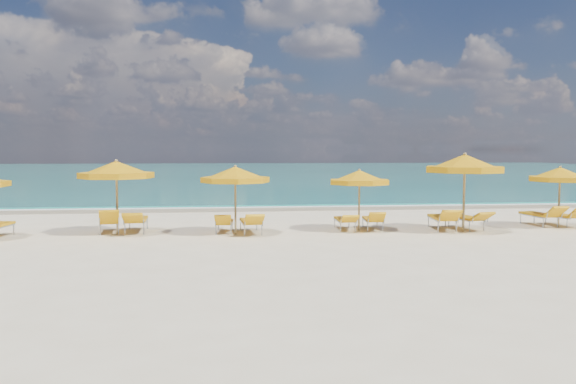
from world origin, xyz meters
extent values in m
plane|color=beige|center=(0.00, 0.00, 0.00)|extent=(120.00, 120.00, 0.00)
cube|color=#157B72|center=(0.00, 48.00, 0.00)|extent=(120.00, 80.00, 0.30)
cube|color=tan|center=(0.00, 7.40, 0.00)|extent=(120.00, 2.60, 0.01)
cube|color=white|center=(0.00, 8.20, 0.00)|extent=(120.00, 1.20, 0.03)
cube|color=white|center=(-6.00, 17.00, 0.00)|extent=(14.00, 0.36, 0.05)
cube|color=white|center=(8.00, 24.00, 0.00)|extent=(18.00, 0.30, 0.05)
cylinder|color=#9A824D|center=(-5.63, 0.07, 1.15)|extent=(0.07, 0.07, 2.29)
cone|color=orange|center=(-5.63, 0.07, 2.11)|extent=(2.84, 2.84, 0.46)
cylinder|color=orange|center=(-5.63, 0.07, 1.89)|extent=(2.87, 2.87, 0.18)
sphere|color=#9A824D|center=(-5.63, 0.07, 2.34)|extent=(0.10, 0.10, 0.10)
cylinder|color=#9A824D|center=(-1.88, -0.39, 1.06)|extent=(0.07, 0.07, 2.12)
cone|color=orange|center=(-1.88, -0.39, 1.95)|extent=(2.31, 2.31, 0.42)
cylinder|color=orange|center=(-1.88, -0.39, 1.75)|extent=(2.33, 2.33, 0.17)
sphere|color=#9A824D|center=(-1.88, -0.39, 2.17)|extent=(0.09, 0.09, 0.09)
cylinder|color=#9A824D|center=(2.21, -0.02, 0.99)|extent=(0.06, 0.06, 1.98)
cone|color=orange|center=(2.21, -0.02, 1.82)|extent=(2.37, 2.37, 0.40)
cylinder|color=orange|center=(2.21, -0.02, 1.63)|extent=(2.40, 2.40, 0.16)
sphere|color=#9A824D|center=(2.21, -0.02, 2.03)|extent=(0.09, 0.09, 0.09)
cylinder|color=#9A824D|center=(5.58, -0.59, 1.25)|extent=(0.08, 0.08, 2.50)
cone|color=orange|center=(5.58, -0.59, 2.30)|extent=(2.61, 2.61, 0.50)
cylinder|color=orange|center=(5.58, -0.59, 2.05)|extent=(2.63, 2.63, 0.20)
sphere|color=#9A824D|center=(5.58, -0.59, 2.55)|extent=(0.11, 0.11, 0.11)
cylinder|color=#9A824D|center=(9.28, 0.01, 1.03)|extent=(0.06, 0.06, 2.06)
cone|color=orange|center=(9.28, 0.01, 1.89)|extent=(2.27, 2.27, 0.41)
cylinder|color=orange|center=(9.28, 0.01, 1.69)|extent=(2.29, 2.29, 0.16)
sphere|color=#9A824D|center=(9.28, 0.01, 2.10)|extent=(0.09, 0.09, 0.09)
cube|color=#E2A00D|center=(-6.00, 0.56, 0.39)|extent=(0.86, 1.43, 0.08)
cube|color=#E2A00D|center=(-5.81, -0.32, 0.60)|extent=(0.69, 0.63, 0.49)
cube|color=#E2A00D|center=(-5.12, 0.61, 0.40)|extent=(0.70, 1.43, 0.09)
cube|color=#E2A00D|center=(-5.07, -0.38, 0.56)|extent=(0.66, 0.66, 0.39)
cube|color=#E2A00D|center=(-2.24, 0.21, 0.33)|extent=(0.57, 1.17, 0.07)
cube|color=#E2A00D|center=(-2.28, -0.57, 0.49)|extent=(0.54, 0.50, 0.38)
cube|color=#E2A00D|center=(-1.39, -0.06, 0.38)|extent=(0.69, 1.36, 0.08)
cube|color=#E2A00D|center=(-1.32, -0.97, 0.54)|extent=(0.63, 0.61, 0.39)
cube|color=#E2A00D|center=(1.80, 0.35, 0.35)|extent=(0.56, 1.22, 0.07)
cube|color=#E2A00D|center=(1.79, -0.51, 0.47)|extent=(0.55, 0.56, 0.30)
cube|color=#E2A00D|center=(2.76, 0.32, 0.35)|extent=(0.65, 1.25, 0.07)
cube|color=#E2A00D|center=(2.68, -0.51, 0.51)|extent=(0.58, 0.56, 0.38)
cube|color=#E2A00D|center=(5.07, 0.00, 0.41)|extent=(0.79, 1.49, 0.09)
cube|color=#E2A00D|center=(4.96, -0.98, 0.59)|extent=(0.70, 0.68, 0.42)
cube|color=#E2A00D|center=(5.95, 0.10, 0.38)|extent=(0.82, 1.42, 0.08)
cube|color=#E2A00D|center=(6.12, -0.83, 0.53)|extent=(0.69, 0.70, 0.35)
cube|color=#E2A00D|center=(8.89, 0.65, 0.39)|extent=(0.76, 1.43, 0.08)
cube|color=#E2A00D|center=(9.00, -0.29, 0.59)|extent=(0.67, 0.64, 0.44)
cube|color=#E2A00D|center=(9.74, 0.55, 0.36)|extent=(0.67, 1.28, 0.08)
camera|label=1|loc=(-2.13, -18.18, 2.70)|focal=35.00mm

